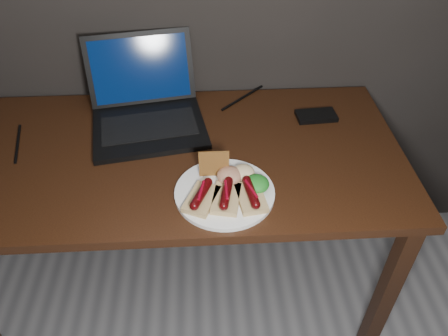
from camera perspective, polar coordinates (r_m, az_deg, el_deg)
desk at (r=1.42m, az=-5.93°, el=-0.64°), size 1.40×0.70×0.75m
laptop at (r=1.48m, az=-10.11°, el=7.77°), size 0.41×0.43×0.25m
hard_drive at (r=1.53m, az=11.95°, el=6.69°), size 0.14×0.08×0.02m
desk_cables at (r=1.48m, az=-5.33°, el=6.12°), size 1.07×0.40×0.01m
plate at (r=1.21m, az=0.08°, el=-3.23°), size 0.33×0.33×0.01m
bread_sausage_left at (r=1.16m, az=-2.96°, el=-3.77°), size 0.11×0.13×0.04m
bread_sausage_center at (r=1.16m, az=0.29°, el=-3.70°), size 0.09×0.13×0.04m
bread_sausage_right at (r=1.17m, az=3.54°, el=-3.57°), size 0.09×0.12×0.04m
crispbread at (r=1.22m, az=-1.32°, el=0.56°), size 0.09×0.01×0.08m
salad_greens at (r=1.20m, az=4.28°, el=-2.07°), size 0.07×0.07×0.04m
salsa_mound at (r=1.22m, az=0.72°, el=-0.99°), size 0.07×0.07×0.04m
coleslaw_mound at (r=1.23m, az=2.55°, el=-0.60°), size 0.06×0.06×0.04m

